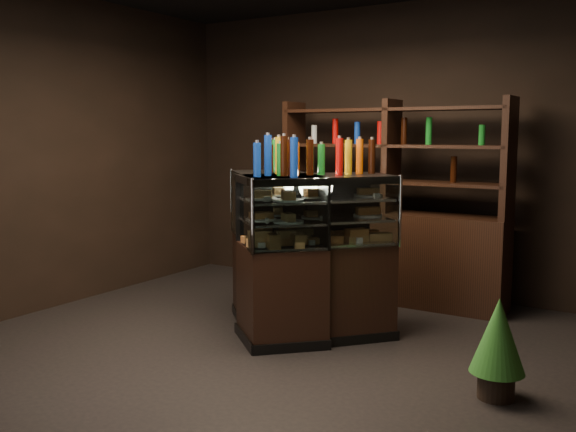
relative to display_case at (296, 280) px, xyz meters
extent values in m
plane|color=black|center=(0.08, -0.63, -0.45)|extent=(5.00, 5.00, 0.00)
cube|color=black|center=(0.08, 1.87, 1.05)|extent=(5.00, 0.02, 3.00)
cube|color=black|center=(-2.42, -0.63, 1.05)|extent=(0.02, 5.00, 3.00)
cube|color=black|center=(0.19, 0.01, -0.06)|extent=(1.25, 1.30, 0.79)
cube|color=black|center=(0.19, 0.01, -0.41)|extent=(1.28, 1.34, 0.08)
cube|color=black|center=(0.19, 0.01, 0.85)|extent=(1.25, 1.30, 0.06)
cube|color=silver|center=(0.19, 0.01, 0.34)|extent=(1.18, 1.23, 0.02)
cube|color=silver|center=(0.19, 0.01, 0.53)|extent=(1.18, 1.23, 0.02)
cube|color=silver|center=(0.19, 0.01, 0.69)|extent=(1.18, 1.23, 0.02)
cube|color=white|center=(0.42, -0.20, 0.61)|extent=(0.80, 0.90, 0.55)
cylinder|color=silver|center=(0.81, 0.26, 0.61)|extent=(0.03, 0.03, 0.57)
cylinder|color=silver|center=(0.01, -0.64, 0.61)|extent=(0.03, 0.03, 0.57)
cube|color=black|center=(-0.19, 0.00, -0.06)|extent=(1.27, 1.28, 0.79)
cube|color=black|center=(-0.19, 0.00, -0.41)|extent=(1.30, 1.32, 0.08)
cube|color=black|center=(-0.19, 0.00, 0.85)|extent=(1.27, 1.28, 0.06)
cube|color=silver|center=(-0.19, 0.00, 0.34)|extent=(1.20, 1.21, 0.02)
cube|color=silver|center=(-0.19, 0.00, 0.53)|extent=(1.20, 1.21, 0.02)
cube|color=silver|center=(-0.19, 0.00, 0.69)|extent=(1.20, 1.21, 0.02)
cube|color=white|center=(-0.41, -0.22, 0.61)|extent=(0.84, 0.87, 0.55)
cylinder|color=silver|center=(0.01, -0.64, 0.61)|extent=(0.03, 0.03, 0.57)
cylinder|color=silver|center=(-0.82, 0.22, 0.61)|extent=(0.03, 0.03, 0.57)
cube|color=#CA7B48|center=(-0.13, -0.39, 0.38)|extent=(0.19, 0.19, 0.06)
cube|color=#CA7B48|center=(0.01, -0.24, 0.38)|extent=(0.19, 0.19, 0.06)
cube|color=#CA7B48|center=(0.14, -0.09, 0.38)|extent=(0.19, 0.19, 0.06)
cube|color=#CA7B48|center=(0.28, 0.06, 0.38)|extent=(0.19, 0.19, 0.06)
cube|color=#CA7B48|center=(0.41, 0.21, 0.38)|extent=(0.19, 0.19, 0.06)
cube|color=#CA7B48|center=(0.54, 0.36, 0.38)|extent=(0.19, 0.19, 0.06)
cylinder|color=white|center=(-0.12, -0.34, 0.54)|extent=(0.24, 0.24, 0.01)
cube|color=#CA7B48|center=(-0.12, -0.34, 0.58)|extent=(0.18, 0.18, 0.05)
cylinder|color=white|center=(0.19, 0.01, 0.54)|extent=(0.24, 0.24, 0.01)
cube|color=#CA7B48|center=(0.19, 0.01, 0.58)|extent=(0.18, 0.18, 0.05)
cylinder|color=white|center=(0.49, 0.35, 0.54)|extent=(0.24, 0.24, 0.01)
cube|color=#CA7B48|center=(0.49, 0.35, 0.58)|extent=(0.18, 0.18, 0.05)
cylinder|color=white|center=(-0.12, -0.34, 0.71)|extent=(0.24, 0.24, 0.02)
cube|color=#CA7B48|center=(-0.12, -0.34, 0.74)|extent=(0.18, 0.18, 0.05)
cylinder|color=white|center=(0.19, 0.01, 0.71)|extent=(0.24, 0.24, 0.02)
cube|color=#CA7B48|center=(0.19, 0.01, 0.74)|extent=(0.18, 0.18, 0.05)
cylinder|color=white|center=(0.49, 0.35, 0.71)|extent=(0.24, 0.24, 0.02)
cube|color=#CA7B48|center=(0.49, 0.35, 0.74)|extent=(0.18, 0.18, 0.05)
cube|color=#CA7B48|center=(-0.56, 0.34, 0.38)|extent=(0.19, 0.19, 0.06)
cube|color=#CA7B48|center=(-0.42, 0.20, 0.38)|extent=(0.19, 0.19, 0.06)
cube|color=#CA7B48|center=(-0.28, 0.05, 0.38)|extent=(0.19, 0.19, 0.06)
cube|color=#CA7B48|center=(-0.14, -0.10, 0.38)|extent=(0.19, 0.19, 0.06)
cube|color=#CA7B48|center=(0.00, -0.24, 0.38)|extent=(0.19, 0.19, 0.06)
cube|color=#CA7B48|center=(0.14, -0.39, 0.38)|extent=(0.19, 0.19, 0.06)
cylinder|color=white|center=(-0.50, 0.33, 0.54)|extent=(0.24, 0.24, 0.01)
cube|color=#CA7B48|center=(-0.50, 0.33, 0.58)|extent=(0.18, 0.18, 0.05)
cylinder|color=white|center=(-0.19, 0.00, 0.54)|extent=(0.24, 0.24, 0.01)
cube|color=#CA7B48|center=(-0.19, 0.00, 0.58)|extent=(0.18, 0.18, 0.05)
cylinder|color=white|center=(0.13, -0.33, 0.54)|extent=(0.24, 0.24, 0.01)
cube|color=#CA7B48|center=(0.13, -0.33, 0.58)|extent=(0.18, 0.18, 0.05)
cylinder|color=white|center=(-0.50, 0.33, 0.71)|extent=(0.24, 0.24, 0.02)
cube|color=#CA7B48|center=(-0.50, 0.33, 0.74)|extent=(0.18, 0.18, 0.05)
cylinder|color=white|center=(-0.19, 0.00, 0.71)|extent=(0.24, 0.24, 0.02)
cube|color=#CA7B48|center=(-0.19, 0.00, 0.74)|extent=(0.18, 0.18, 0.05)
cylinder|color=white|center=(0.13, -0.33, 0.71)|extent=(0.24, 0.24, 0.02)
cube|color=#CA7B48|center=(0.13, -0.33, 0.74)|extent=(0.18, 0.18, 0.05)
cylinder|color=#0F38B2|center=(-0.15, -0.37, 1.02)|extent=(0.06, 0.06, 0.28)
cylinder|color=silver|center=(-0.15, -0.37, 1.17)|extent=(0.03, 0.03, 0.02)
cylinder|color=silver|center=(-0.07, -0.29, 1.02)|extent=(0.06, 0.06, 0.28)
cylinder|color=silver|center=(-0.07, -0.29, 1.17)|extent=(0.03, 0.03, 0.02)
cylinder|color=#147223|center=(0.00, -0.20, 1.02)|extent=(0.06, 0.06, 0.28)
cylinder|color=silver|center=(0.00, -0.20, 1.17)|extent=(0.03, 0.03, 0.02)
cylinder|color=yellow|center=(0.08, -0.12, 1.02)|extent=(0.06, 0.06, 0.28)
cylinder|color=silver|center=(0.08, -0.12, 1.17)|extent=(0.03, 0.03, 0.02)
cylinder|color=#D8590A|center=(0.15, -0.04, 1.02)|extent=(0.06, 0.06, 0.28)
cylinder|color=silver|center=(0.15, -0.04, 1.17)|extent=(0.03, 0.03, 0.02)
cylinder|color=#B20C0A|center=(0.22, 0.05, 1.02)|extent=(0.06, 0.06, 0.28)
cylinder|color=silver|center=(0.22, 0.05, 1.17)|extent=(0.03, 0.03, 0.02)
cylinder|color=black|center=(0.30, 0.13, 1.02)|extent=(0.06, 0.06, 0.28)
cylinder|color=silver|center=(0.30, 0.13, 1.17)|extent=(0.03, 0.03, 0.02)
cylinder|color=#0F38B2|center=(0.37, 0.22, 1.02)|extent=(0.06, 0.06, 0.28)
cylinder|color=silver|center=(0.37, 0.22, 1.17)|extent=(0.03, 0.03, 0.02)
cylinder|color=silver|center=(0.45, 0.30, 1.02)|extent=(0.06, 0.06, 0.28)
cylinder|color=silver|center=(0.45, 0.30, 1.17)|extent=(0.03, 0.03, 0.02)
cylinder|color=#147223|center=(0.52, 0.38, 1.02)|extent=(0.06, 0.06, 0.28)
cylinder|color=silver|center=(0.52, 0.38, 1.17)|extent=(0.03, 0.03, 0.02)
cylinder|color=#0F38B2|center=(-0.54, 0.36, 1.02)|extent=(0.06, 0.06, 0.28)
cylinder|color=silver|center=(-0.54, 0.36, 1.17)|extent=(0.03, 0.03, 0.02)
cylinder|color=silver|center=(-0.46, 0.28, 1.02)|extent=(0.06, 0.06, 0.28)
cylinder|color=silver|center=(-0.46, 0.28, 1.17)|extent=(0.03, 0.03, 0.02)
cylinder|color=#147223|center=(-0.38, 0.20, 1.02)|extent=(0.06, 0.06, 0.28)
cylinder|color=silver|center=(-0.38, 0.20, 1.17)|extent=(0.03, 0.03, 0.02)
cylinder|color=yellow|center=(-0.30, 0.12, 1.02)|extent=(0.06, 0.06, 0.28)
cylinder|color=silver|center=(-0.30, 0.12, 1.17)|extent=(0.03, 0.03, 0.02)
cylinder|color=#D8590A|center=(-0.23, 0.04, 1.02)|extent=(0.06, 0.06, 0.28)
cylinder|color=silver|center=(-0.23, 0.04, 1.17)|extent=(0.03, 0.03, 0.02)
cylinder|color=#B20C0A|center=(-0.15, -0.04, 1.02)|extent=(0.06, 0.06, 0.28)
cylinder|color=silver|center=(-0.15, -0.04, 1.17)|extent=(0.03, 0.03, 0.02)
cylinder|color=black|center=(-0.07, -0.12, 1.02)|extent=(0.06, 0.06, 0.28)
cylinder|color=silver|center=(-0.07, -0.12, 1.17)|extent=(0.03, 0.03, 0.02)
cylinder|color=#0F38B2|center=(0.01, -0.20, 1.02)|extent=(0.06, 0.06, 0.28)
cylinder|color=silver|center=(0.01, -0.20, 1.17)|extent=(0.03, 0.03, 0.02)
cylinder|color=silver|center=(0.09, -0.28, 1.02)|extent=(0.06, 0.06, 0.28)
cylinder|color=silver|center=(0.09, -0.28, 1.17)|extent=(0.03, 0.03, 0.02)
cylinder|color=#147223|center=(0.16, -0.37, 1.02)|extent=(0.06, 0.06, 0.28)
cylinder|color=silver|center=(0.16, -0.37, 1.17)|extent=(0.03, 0.03, 0.02)
cylinder|color=black|center=(1.78, -0.48, -0.37)|extent=(0.23, 0.23, 0.17)
cone|color=#1A5D21|center=(1.78, -0.48, -0.04)|extent=(0.35, 0.35, 0.48)
cone|color=#1A5D21|center=(1.78, -0.48, 0.12)|extent=(0.27, 0.27, 0.34)
cube|color=black|center=(0.25, 1.42, 0.00)|extent=(2.31, 0.44, 0.90)
cube|color=black|center=(-0.88, 1.43, 1.00)|extent=(0.06, 0.38, 1.10)
cube|color=black|center=(0.25, 1.42, 1.00)|extent=(0.06, 0.38, 1.10)
cube|color=black|center=(1.37, 1.41, 1.00)|extent=(0.06, 0.38, 1.10)
cube|color=black|center=(0.25, 1.42, 0.75)|extent=(2.26, 0.39, 0.03)
cube|color=black|center=(0.25, 1.42, 1.10)|extent=(2.26, 0.39, 0.03)
cube|color=black|center=(0.25, 1.42, 1.45)|extent=(2.26, 0.39, 0.03)
cylinder|color=#0F38B2|center=(-0.63, 1.42, 0.87)|extent=(0.06, 0.06, 0.22)
cylinder|color=silver|center=(-0.38, 1.42, 0.87)|extent=(0.06, 0.06, 0.22)
cylinder|color=#147223|center=(-0.13, 1.42, 0.87)|extent=(0.06, 0.06, 0.22)
cylinder|color=yellow|center=(0.12, 1.42, 0.87)|extent=(0.06, 0.06, 0.22)
cylinder|color=#D8590A|center=(0.37, 1.42, 0.87)|extent=(0.06, 0.06, 0.22)
cylinder|color=#B20C0A|center=(0.62, 1.42, 0.87)|extent=(0.06, 0.06, 0.22)
cylinder|color=black|center=(0.87, 1.41, 0.87)|extent=(0.06, 0.06, 0.22)
cylinder|color=#0F38B2|center=(1.12, 1.41, 0.87)|extent=(0.06, 0.06, 0.22)
camera|label=1|loc=(2.70, -4.50, 1.22)|focal=40.00mm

